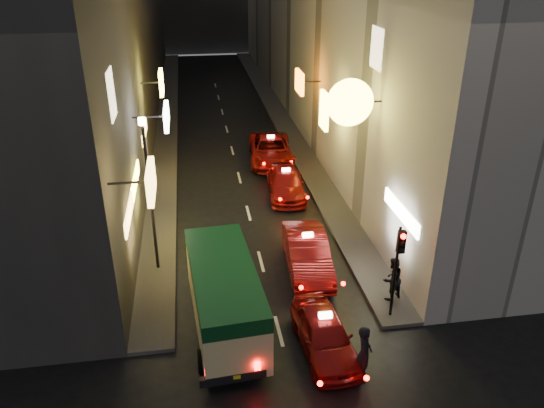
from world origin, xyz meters
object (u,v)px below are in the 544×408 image
minibus (224,291)px  taxi_near (325,331)px  pedestrian_crossing (364,350)px  traffic_light (399,255)px  lamp_post (149,186)px

minibus → taxi_near: (3.06, -1.56, -0.81)m
minibus → pedestrian_crossing: size_ratio=2.77×
traffic_light → lamp_post: lamp_post is taller
taxi_near → lamp_post: lamp_post is taller
minibus → lamp_post: size_ratio=0.95×
taxi_near → traffic_light: 3.52m
minibus → pedestrian_crossing: minibus is taller
taxi_near → lamp_post: size_ratio=0.79×
minibus → taxi_near: minibus is taller
lamp_post → traffic_light: bearing=-28.9°
pedestrian_crossing → traffic_light: bearing=-19.5°
minibus → lamp_post: 5.22m
taxi_near → pedestrian_crossing: 1.63m
minibus → traffic_light: (5.78, -0.43, 1.11)m
traffic_light → lamp_post: size_ratio=0.56×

